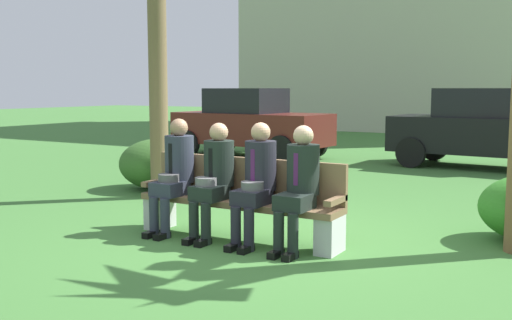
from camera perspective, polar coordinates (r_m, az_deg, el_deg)
name	(u,v)px	position (r m, az deg, el deg)	size (l,w,h in m)	color
ground_plane	(273,241)	(6.65, 1.62, -7.72)	(80.00, 80.00, 0.00)	#3E7433
park_bench	(241,200)	(6.68, -1.47, -3.80)	(2.41, 0.44, 0.90)	brown
seated_man_leftmost	(175,170)	(6.99, -7.76, -0.93)	(0.34, 0.72, 1.33)	#2D3342
seated_man_centerleft	(214,175)	(6.67, -4.01, -1.40)	(0.34, 0.72, 1.29)	#1E2823
seated_man_centerright	(256,177)	(6.38, 0.03, -1.67)	(0.34, 0.72, 1.31)	#23232D
seated_man_rightmost	(299,181)	(6.15, 4.13, -2.05)	(0.34, 0.72, 1.30)	#1E2823
shrub_near_bench	(159,164)	(10.09, -9.27, -0.37)	(1.35, 1.24, 0.84)	#376427
parked_car_near	(250,123)	(14.73, -0.58, 3.57)	(4.00, 1.94, 1.68)	#591E19
parked_car_far	(486,129)	(13.44, 21.08, 2.81)	(3.99, 1.92, 1.68)	black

